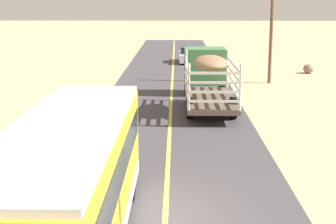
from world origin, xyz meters
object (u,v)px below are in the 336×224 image
Objects in this scene: livestock_truck at (207,71)px; car_far at (189,55)px; bus at (69,184)px; power_pole_mid at (272,21)px; boulder_mid_field at (309,69)px.

car_far is at bearing 91.91° from livestock_truck.
power_pole_mid is (9.13, 25.01, 2.62)m from bus.
bus is 32.64m from boulder_mid_field.
bus is 1.23× the size of power_pole_mid.
bus is at bearing -113.76° from boulder_mid_field.
bus is 26.75m from power_pole_mid.
power_pole_mid is 8.09× the size of boulder_mid_field.
car_far is at bearing 84.28° from bus.
livestock_truck is at bearing -127.89° from boulder_mid_field.
bus is 9.93× the size of boulder_mid_field.
power_pole_mid is at bearing -64.83° from car_far.
livestock_truck is at bearing -126.54° from power_pole_mid.
bus is at bearing -103.04° from livestock_truck.
bus is 2.27× the size of car_far.
boulder_mid_field is at bearing -35.65° from car_far.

